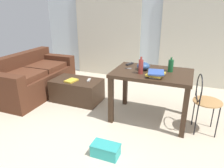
{
  "coord_description": "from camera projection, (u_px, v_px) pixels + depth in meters",
  "views": [
    {
      "loc": [
        0.96,
        -1.57,
        1.7
      ],
      "look_at": [
        -0.28,
        1.54,
        0.43
      ],
      "focal_mm": 33.23,
      "sensor_mm": 36.0,
      "label": 1
    }
  ],
  "objects": [
    {
      "name": "ground_plane",
      "position": [
        121.0,
        117.0,
        3.38
      ],
      "size": [
        7.88,
        7.88,
        0.0
      ],
      "primitive_type": "plane",
      "color": "beige"
    },
    {
      "name": "wall_back",
      "position": [
        152.0,
        27.0,
        4.71
      ],
      "size": [
        5.55,
        0.1,
        2.47
      ],
      "primitive_type": "cube",
      "color": "silver",
      "rests_on": "ground"
    },
    {
      "name": "curtains",
      "position": [
        150.0,
        36.0,
        4.71
      ],
      "size": [
        3.79,
        0.03,
        2.1
      ],
      "color": "beige",
      "rests_on": "ground"
    },
    {
      "name": "couch",
      "position": [
        33.0,
        79.0,
        4.17
      ],
      "size": [
        0.89,
        1.73,
        0.8
      ],
      "color": "#4C2819",
      "rests_on": "ground"
    },
    {
      "name": "coffee_table",
      "position": [
        77.0,
        90.0,
        3.9
      ],
      "size": [
        0.91,
        0.54,
        0.41
      ],
      "color": "#382619",
      "rests_on": "ground"
    },
    {
      "name": "craft_table",
      "position": [
        152.0,
        79.0,
        3.12
      ],
      "size": [
        1.15,
        0.79,
        0.78
      ],
      "color": "#382619",
      "rests_on": "ground"
    },
    {
      "name": "wire_chair",
      "position": [
        203.0,
        97.0,
        2.83
      ],
      "size": [
        0.39,
        0.4,
        0.85
      ],
      "color": "#B7844C",
      "rests_on": "ground"
    },
    {
      "name": "bottle_near",
      "position": [
        141.0,
        66.0,
        2.95
      ],
      "size": [
        0.07,
        0.07,
        0.25
      ],
      "color": "#99332D",
      "rests_on": "craft_table"
    },
    {
      "name": "bottle_far",
      "position": [
        171.0,
        66.0,
        3.04
      ],
      "size": [
        0.08,
        0.08,
        0.22
      ],
      "color": "#195B2D",
      "rests_on": "craft_table"
    },
    {
      "name": "bowl",
      "position": [
        143.0,
        66.0,
        3.14
      ],
      "size": [
        0.2,
        0.2,
        0.12
      ],
      "primitive_type": "ellipsoid",
      "color": "#2D4C7A",
      "rests_on": "craft_table"
    },
    {
      "name": "book_stack",
      "position": [
        156.0,
        74.0,
        2.85
      ],
      "size": [
        0.26,
        0.31,
        0.07
      ],
      "color": "silver",
      "rests_on": "craft_table"
    },
    {
      "name": "tv_remote_on_table",
      "position": [
        130.0,
        64.0,
        3.44
      ],
      "size": [
        0.09,
        0.17,
        0.02
      ],
      "primitive_type": "cube",
      "rotation": [
        0.0,
        0.0,
        -0.32
      ],
      "color": "#232326",
      "rests_on": "craft_table"
    },
    {
      "name": "scissors",
      "position": [
        127.0,
        68.0,
        3.23
      ],
      "size": [
        0.1,
        0.07,
        0.0
      ],
      "color": "#9EA0A5",
      "rests_on": "craft_table"
    },
    {
      "name": "tv_remote_primary",
      "position": [
        89.0,
        80.0,
        3.79
      ],
      "size": [
        0.08,
        0.15,
        0.02
      ],
      "primitive_type": "cube",
      "rotation": [
        0.0,
        0.0,
        0.24
      ],
      "color": "#B7B7B2",
      "rests_on": "coffee_table"
    },
    {
      "name": "magazine",
      "position": [
        71.0,
        81.0,
        3.75
      ],
      "size": [
        0.2,
        0.25,
        0.03
      ],
      "primitive_type": "cube",
      "rotation": [
        0.0,
        0.0,
        -0.17
      ],
      "color": "gold",
      "rests_on": "coffee_table"
    },
    {
      "name": "shoebox",
      "position": [
        106.0,
        150.0,
        2.48
      ],
      "size": [
        0.34,
        0.19,
        0.16
      ],
      "color": "#33B2AD",
      "rests_on": "ground"
    }
  ]
}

